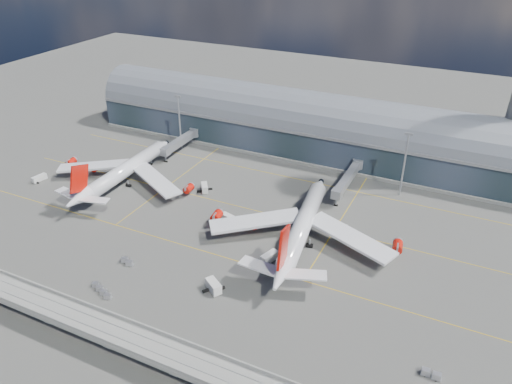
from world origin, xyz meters
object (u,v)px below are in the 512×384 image
at_px(airliner_left, 123,171).
at_px(service_truck_0, 39,178).
at_px(service_truck_5, 205,188).
at_px(cargo_train_2, 431,374).
at_px(service_truck_1, 214,286).
at_px(floodlight_mast_left, 180,121).
at_px(service_truck_4, 343,233).
at_px(floodlight_mast_right, 404,163).
at_px(service_truck_3, 269,257).
at_px(cargo_train_1, 102,290).
at_px(airliner_right, 302,227).
at_px(cargo_train_0, 127,262).
at_px(service_truck_2, 231,220).

bearing_deg(airliner_left, service_truck_0, -159.39).
height_order(service_truck_0, service_truck_5, service_truck_5).
xyz_separation_m(airliner_left, service_truck_5, (32.35, 8.47, -4.08)).
bearing_deg(cargo_train_2, service_truck_1, 82.28).
xyz_separation_m(floodlight_mast_left, service_truck_4, (88.92, -37.61, -12.00)).
xyz_separation_m(floodlight_mast_right, service_truck_3, (-27.90, -60.76, -12.11)).
bearing_deg(floodlight_mast_left, airliner_left, -92.65).
relative_size(airliner_left, service_truck_4, 10.39).
bearing_deg(service_truck_5, cargo_train_1, -121.06).
distance_m(service_truck_4, cargo_train_1, 78.89).
height_order(floodlight_mast_left, airliner_left, floodlight_mast_left).
height_order(service_truck_0, cargo_train_2, service_truck_0).
relative_size(airliner_right, service_truck_0, 10.74).
xyz_separation_m(service_truck_0, service_truck_5, (64.95, 21.79, 0.19)).
bearing_deg(cargo_train_1, floodlight_mast_left, -0.85).
distance_m(floodlight_mast_left, airliner_left, 39.73).
distance_m(service_truck_4, cargo_train_0, 70.91).
bearing_deg(floodlight_mast_right, cargo_train_0, -129.60).
relative_size(service_truck_3, service_truck_5, 1.06).
bearing_deg(service_truck_4, cargo_train_0, -161.32).
bearing_deg(service_truck_0, floodlight_mast_left, 66.29).
xyz_separation_m(service_truck_3, cargo_train_1, (-37.18, -34.35, -0.72)).
height_order(floodlight_mast_left, cargo_train_2, floodlight_mast_left).
relative_size(service_truck_2, cargo_train_2, 1.65).
bearing_deg(cargo_train_2, service_truck_0, 74.81).
xyz_separation_m(airliner_left, cargo_train_1, (36.72, -56.26, -4.76)).
bearing_deg(floodlight_mast_left, service_truck_0, -123.40).
xyz_separation_m(airliner_right, service_truck_4, (11.72, 8.68, -3.91)).
bearing_deg(service_truck_3, floodlight_mast_left, 158.25).
height_order(service_truck_5, cargo_train_1, service_truck_5).
height_order(floodlight_mast_left, floodlight_mast_right, same).
distance_m(service_truck_1, service_truck_2, 36.38).
bearing_deg(airliner_left, service_truck_1, -34.17).
relative_size(airliner_left, cargo_train_0, 12.71).
relative_size(airliner_left, service_truck_2, 7.80).
distance_m(service_truck_2, service_truck_4, 39.22).
bearing_deg(service_truck_1, service_truck_2, 54.28).
distance_m(floodlight_mast_right, airliner_right, 52.23).
bearing_deg(service_truck_3, cargo_train_2, -6.42).
relative_size(service_truck_4, cargo_train_1, 0.68).
height_order(floodlight_mast_right, service_truck_2, floodlight_mast_right).
bearing_deg(airliner_left, service_truck_5, 13.06).
bearing_deg(cargo_train_1, service_truck_4, -64.21).
height_order(airliner_left, service_truck_5, airliner_left).
bearing_deg(service_truck_1, floodlight_mast_left, 72.00).
height_order(airliner_right, cargo_train_0, airliner_right).
bearing_deg(service_truck_2, airliner_left, 98.74).
bearing_deg(cargo_train_0, cargo_train_2, -110.71).
height_order(service_truck_0, cargo_train_1, service_truck_0).
xyz_separation_m(floodlight_mast_left, airliner_left, (-1.80, -38.86, -8.08)).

